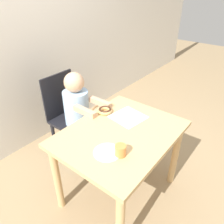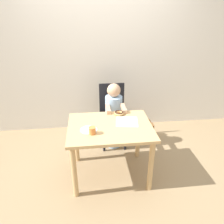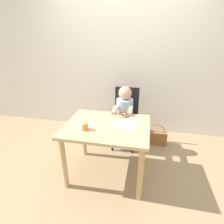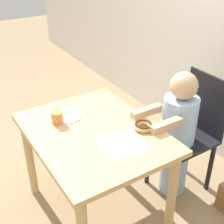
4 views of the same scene
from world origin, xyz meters
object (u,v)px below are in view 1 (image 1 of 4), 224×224
Objects in this scene: chair at (70,117)px; child_figure at (78,119)px; cup at (120,150)px; handbag at (97,122)px; donut at (105,110)px.

child_figure is at bearing -90.00° from chair.
cup is at bearing -113.17° from child_figure.
cup is at bearing -130.35° from handbag.
donut is at bearing 50.58° from cup.
chair is 2.54× the size of handbag.
cup is (-0.35, -0.43, 0.02)m from donut.
donut is at bearing -131.07° from handbag.
child_figure is 0.40m from donut.
donut is at bearing -85.72° from child_figure.
donut is 1.61× the size of cup.
donut is 0.94m from handbag.
child_figure is 0.66m from handbag.
chair is 0.92× the size of child_figure.
child_figure is (-0.00, -0.13, 0.03)m from chair.
handbag is (0.50, 0.20, -0.39)m from child_figure.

